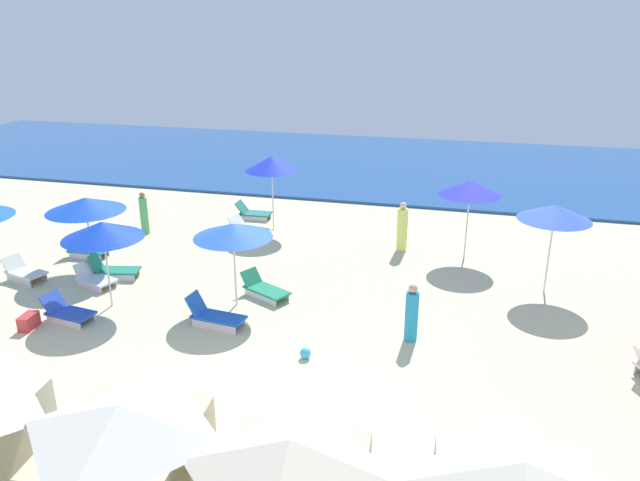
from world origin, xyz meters
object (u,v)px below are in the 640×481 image
Objects in this scene: beachgoer_1 at (402,228)px; beachgoer_2 at (412,314)px; umbrella_2 at (272,164)px; beachgoer_0 at (144,214)px; lounge_chair_4_0 at (214,316)px; lounge_chair_4_1 at (264,289)px; lounge_chair_3_0 at (67,312)px; umbrella_4 at (233,231)px; lounge_chair_1_0 at (86,250)px; cabana_2 at (128,478)px; beach_ball_1 at (305,353)px; lounge_chair_3_1 at (95,278)px; cooler_box_2 at (29,321)px; lounge_chair_2_1 at (253,213)px; lounge_chair_1_1 at (113,270)px; umbrella_6 at (470,188)px; umbrella_3 at (102,230)px; umbrella_5 at (555,213)px; lounge_chair_7_0 at (24,272)px; umbrella_1 at (85,204)px; lounge_chair_2_0 at (248,229)px.

beachgoer_1 reaches higher than beachgoer_2.
umbrella_2 is 4.98m from beachgoer_0.
lounge_chair_4_1 is at bearing -12.05° from lounge_chair_4_0.
lounge_chair_3_0 is 4.78m from umbrella_4.
lounge_chair_1_0 is at bearing -59.07° from beachgoer_1.
cabana_2 reaches higher than beachgoer_0.
beach_ball_1 is at bearing -123.62° from beachgoer_0.
lounge_chair_3_1 is 2.42× the size of cooler_box_2.
lounge_chair_2_1 is at bearing 20.82° from lounge_chair_4_0.
lounge_chair_4_1 is 3.54m from beach_ball_1.
umbrella_6 is (10.24, 4.30, 2.12)m from lounge_chair_1_1.
umbrella_3 is 9.54m from beachgoer_1.
cabana_2 is 1.82× the size of lounge_chair_3_0.
umbrella_6 is at bearing -80.38° from lounge_chair_1_1.
umbrella_3 is 0.93× the size of umbrella_5.
lounge_chair_7_0 is at bearing -168.49° from umbrella_5.
beach_ball_1 is (7.83, -3.40, -2.00)m from umbrella_1.
beachgoer_1 is (-4.40, 2.28, -1.60)m from umbrella_5.
umbrella_3 is 3.41m from umbrella_4.
umbrella_6 is at bearing 19.25° from umbrella_1.
umbrella_5 is at bearing -63.62° from lounge_chair_7_0.
umbrella_4 is at bearing -123.66° from beachgoer_0.
umbrella_5 is (9.93, -2.31, 2.11)m from lounge_chair_2_0.
umbrella_3 reaches higher than lounge_chair_4_1.
lounge_chair_7_0 is 4.91m from beachgoer_0.
lounge_chair_4_1 is at bearing 92.57° from cabana_2.
lounge_chair_7_0 is (-2.25, -0.21, 0.05)m from lounge_chair_3_1.
lounge_chair_2_1 is 7.85m from umbrella_4.
cooler_box_2 is at bearing 141.58° from lounge_chair_3_0.
umbrella_6 is at bearing -107.04° from lounge_chair_2_1.
umbrella_6 reaches higher than beachgoer_1.
umbrella_1 reaches higher than beach_ball_1.
lounge_chair_1_1 is at bearing 119.52° from cabana_2.
lounge_chair_1_0 is 14.56m from umbrella_5.
beach_ball_1 is at bearing -103.03° from lounge_chair_4_0.
lounge_chair_1_0 is 6.83m from lounge_chair_4_1.
lounge_chair_3_0 is 1.05× the size of lounge_chair_3_1.
beachgoer_1 reaches higher than lounge_chair_2_0.
lounge_chair_1_1 is at bearing 1.17° from lounge_chair_3_1.
cabana_2 is 0.98× the size of umbrella_6.
lounge_chair_4_0 is (3.82, 0.69, 0.03)m from lounge_chair_3_0.
umbrella_1 is 0.85× the size of umbrella_2.
umbrella_2 is 2.06× the size of lounge_chair_3_1.
umbrella_3 is 4.05m from lounge_chair_7_0.
cooler_box_2 is at bearing 148.95° from lounge_chair_4_1.
beachgoer_2 is at bearing -81.86° from lounge_chair_4_1.
beachgoer_0 is (-5.30, 5.88, 0.47)m from lounge_chair_4_0.
umbrella_3 is 1.43× the size of beachgoer_1.
beachgoer_1 is at bearing 152.64° from umbrella_5.
umbrella_3 is (1.96, -2.09, 0.06)m from umbrella_1.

